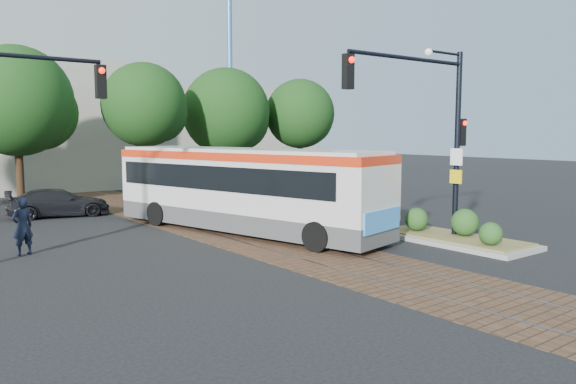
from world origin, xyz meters
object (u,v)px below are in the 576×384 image
signal_pole_main (434,115)px  parked_car (59,203)px  city_bus (243,186)px  traffic_island (452,232)px  officer (22,226)px

signal_pole_main → parked_car: signal_pole_main is taller
city_bus → signal_pole_main: (3.50, -5.68, 2.47)m
traffic_island → signal_pole_main: bearing=174.6°
city_bus → traffic_island: 7.42m
traffic_island → city_bus: bearing=127.7°
signal_pole_main → city_bus: bearing=121.6°
city_bus → traffic_island: size_ratio=2.22×
officer → traffic_island: bearing=136.2°
traffic_island → officer: (-11.72, 6.52, 0.53)m
signal_pole_main → parked_car: (-7.73, 13.66, -3.56)m
city_bus → signal_pole_main: bearing=-71.8°
city_bus → officer: size_ratio=6.71×
signal_pole_main → officer: 12.96m
signal_pole_main → officer: bearing=149.2°
officer → parked_car: bearing=-127.5°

